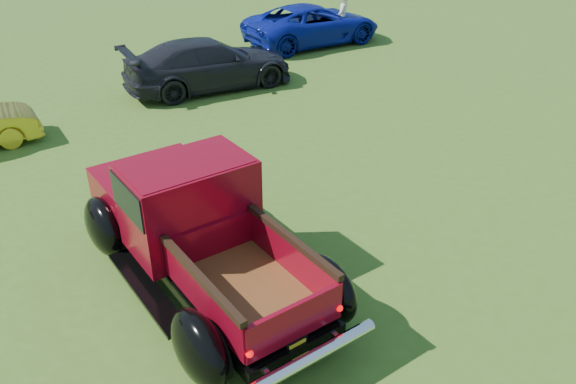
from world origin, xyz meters
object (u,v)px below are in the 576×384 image
object	(u,v)px
pickup_truck	(191,222)
show_car_grey	(209,64)
show_car_blue	(313,24)
spectator	(343,18)

from	to	relation	value
pickup_truck	show_car_grey	distance (m)	9.19
show_car_blue	spectator	xyz separation A→B (m)	(0.96, -0.63, 0.19)
pickup_truck	show_car_grey	size ratio (longest dim) A/B	1.08
pickup_truck	spectator	size ratio (longest dim) A/B	2.97
show_car_grey	show_car_blue	distance (m)	6.11
pickup_truck	show_car_blue	world-z (taller)	pickup_truck
show_car_grey	spectator	xyz separation A→B (m)	(6.80, 1.17, 0.19)
show_car_blue	show_car_grey	bearing A→B (deg)	114.89
show_car_grey	pickup_truck	bearing A→B (deg)	156.93
pickup_truck	show_car_grey	xyz separation A→B (m)	(5.19, 7.58, -0.21)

